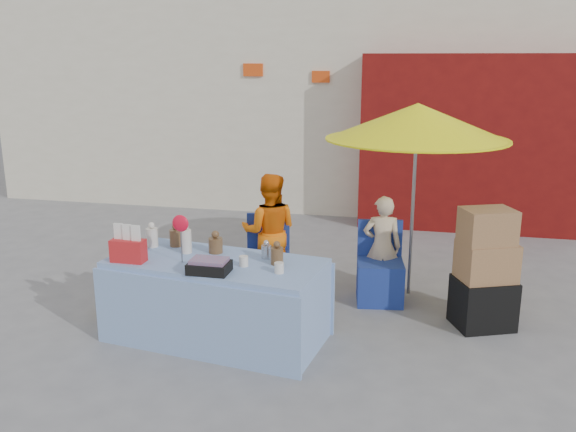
% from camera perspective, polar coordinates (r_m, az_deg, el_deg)
% --- Properties ---
extents(ground, '(80.00, 80.00, 0.00)m').
position_cam_1_polar(ground, '(5.97, -3.55, -10.65)').
color(ground, slate).
rests_on(ground, ground).
extents(backdrop, '(14.00, 8.00, 7.80)m').
position_cam_1_polar(backdrop, '(12.74, 8.38, 16.99)').
color(backdrop, silver).
rests_on(backdrop, ground).
extents(market_table, '(2.10, 1.21, 1.20)m').
position_cam_1_polar(market_table, '(5.70, -6.77, -7.68)').
color(market_table, '#839FD2').
rests_on(market_table, ground).
extents(chair_left, '(0.54, 0.53, 0.85)m').
position_cam_1_polar(chair_left, '(6.80, -2.01, -5.05)').
color(chair_left, navy).
rests_on(chair_left, ground).
extents(chair_right, '(0.54, 0.53, 0.85)m').
position_cam_1_polar(chair_right, '(6.61, 8.58, -5.79)').
color(chair_right, navy).
rests_on(chair_right, ground).
extents(vendor_orange, '(0.70, 0.58, 1.32)m').
position_cam_1_polar(vendor_orange, '(6.80, -1.74, -1.48)').
color(vendor_orange, orange).
rests_on(vendor_orange, ground).
extents(vendor_beige, '(0.45, 0.33, 1.13)m').
position_cam_1_polar(vendor_beige, '(6.64, 8.79, -2.89)').
color(vendor_beige, beige).
rests_on(vendor_beige, ground).
extents(umbrella, '(1.90, 1.90, 2.09)m').
position_cam_1_polar(umbrella, '(6.51, 12.00, 8.56)').
color(umbrella, gray).
rests_on(umbrella, ground).
extents(box_stack, '(0.66, 0.61, 1.18)m').
position_cam_1_polar(box_stack, '(6.14, 17.96, -5.13)').
color(box_stack, black).
rests_on(box_stack, ground).
extents(tarp_bundle, '(0.77, 0.68, 0.29)m').
position_cam_1_polar(tarp_bundle, '(6.49, -14.40, -7.58)').
color(tarp_bundle, yellow).
rests_on(tarp_bundle, ground).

